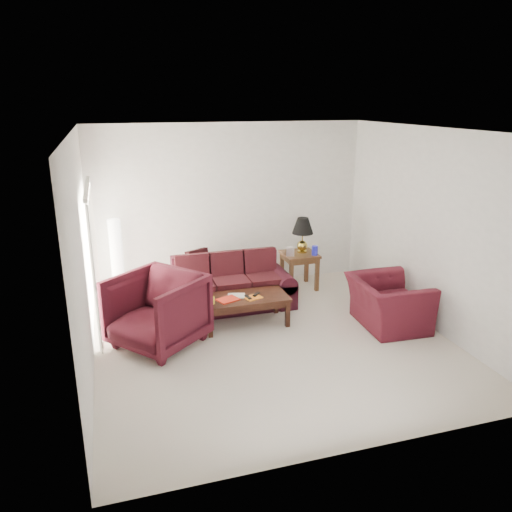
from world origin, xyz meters
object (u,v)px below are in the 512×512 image
Objects in this scene: armchair_left at (157,311)px; coffee_table at (245,310)px; end_table at (299,270)px; armchair_right at (388,303)px; floor_lamp at (117,261)px; sofa at (230,283)px.

armchair_left reaches higher than coffee_table.
armchair_right is at bearing -70.05° from end_table.
floor_lamp is at bearing 175.21° from end_table.
floor_lamp reaches higher than sofa.
floor_lamp is 1.89m from armchair_left.
end_table reaches higher than coffee_table.
sofa is 1.43× the size of floor_lamp.
floor_lamp reaches higher than end_table.
floor_lamp is 1.28× the size of armchair_right.
armchair_right is at bearing 43.32° from armchair_left.
armchair_left is 0.99× the size of armchair_right.
end_table is (1.47, 0.55, -0.10)m from sofa.
end_table is at bearing 22.48° from armchair_right.
floor_lamp reaches higher than coffee_table.
armchair_left is at bearing -150.79° from end_table.
coffee_table is at bearing -80.19° from sofa.
floor_lamp is 2.44m from coffee_table.
coffee_table is at bearing -138.25° from end_table.
armchair_right is (3.94, -2.21, -0.37)m from floor_lamp.
end_table is 1.88m from coffee_table.
sofa is at bearing -159.56° from end_table.
armchair_right reaches higher than end_table.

